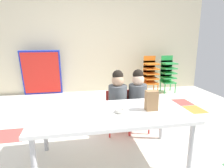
{
  "coord_description": "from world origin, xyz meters",
  "views": [
    {
      "loc": [
        -0.41,
        -2.77,
        1.35
      ],
      "look_at": [
        0.02,
        -0.58,
        0.82
      ],
      "focal_mm": 31.48,
      "sensor_mm": 36.0,
      "label": 1
    }
  ],
  "objects": [
    {
      "name": "back_wall",
      "position": [
        0.0,
        2.25,
        1.27
      ],
      "size": [
        5.94,
        0.1,
        2.54
      ],
      "primitive_type": "cube",
      "color": "beige",
      "rests_on": "ground_plane"
    },
    {
      "name": "paper_plate_near_edge",
      "position": [
        0.05,
        -0.87,
        0.58
      ],
      "size": [
        0.18,
        0.18,
        0.01
      ],
      "primitive_type": "cylinder",
      "color": "white",
      "rests_on": "craft_table"
    },
    {
      "name": "kid_chair_orange_stack",
      "position": [
        1.44,
        1.76,
        0.52
      ],
      "size": [
        0.32,
        0.3,
        0.92
      ],
      "color": "orange",
      "rests_on": "ground_plane"
    },
    {
      "name": "folded_activity_table",
      "position": [
        -1.18,
        2.05,
        0.54
      ],
      "size": [
        0.9,
        0.29,
        1.09
      ],
      "color": "#1E33BF",
      "rests_on": "ground_plane"
    },
    {
      "name": "ground_plane",
      "position": [
        0.01,
        -0.0,
        -0.01
      ],
      "size": [
        5.94,
        4.5,
        0.02
      ],
      "color": "silver"
    },
    {
      "name": "kid_chair_green_stack",
      "position": [
        1.9,
        1.76,
        0.52
      ],
      "size": [
        0.32,
        0.3,
        0.92
      ],
      "color": "green",
      "rests_on": "ground_plane"
    },
    {
      "name": "seated_child_near_camera",
      "position": [
        0.17,
        -0.19,
        0.55
      ],
      "size": [
        0.32,
        0.31,
        0.92
      ],
      "color": "red",
      "rests_on": "ground_plane"
    },
    {
      "name": "paper_bag_brown",
      "position": [
        0.4,
        -0.85,
        0.68
      ],
      "size": [
        0.13,
        0.09,
        0.22
      ],
      "primitive_type": "cube",
      "color": "#9E754C",
      "rests_on": "craft_table"
    },
    {
      "name": "donut_powdered_on_plate",
      "position": [
        0.05,
        -0.87,
        0.6
      ],
      "size": [
        0.13,
        0.13,
        0.04
      ],
      "primitive_type": "torus",
      "color": "white",
      "rests_on": "craft_table"
    },
    {
      "name": "craft_table",
      "position": [
        -0.04,
        -0.83,
        0.53
      ],
      "size": [
        1.66,
        0.81,
        0.57
      ],
      "color": "white",
      "rests_on": "ground_plane"
    },
    {
      "name": "seated_child_middle_seat",
      "position": [
        0.46,
        -0.19,
        0.55
      ],
      "size": [
        0.32,
        0.31,
        0.92
      ],
      "color": "red",
      "rests_on": "ground_plane"
    }
  ]
}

